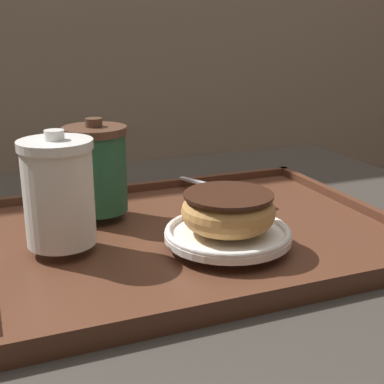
{
  "coord_description": "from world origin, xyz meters",
  "views": [
    {
      "loc": [
        -0.25,
        -0.62,
        1.02
      ],
      "look_at": [
        -0.02,
        -0.03,
        0.82
      ],
      "focal_mm": 50.0,
      "sensor_mm": 36.0,
      "label": 1
    }
  ],
  "objects": [
    {
      "name": "coffee_cup_rear",
      "position": [
        -0.12,
        0.06,
        0.83
      ],
      "size": [
        0.08,
        0.08,
        0.12
      ],
      "color": "#235638",
      "rests_on": "serving_tray"
    },
    {
      "name": "spoon",
      "position": [
        0.09,
        0.05,
        0.78
      ],
      "size": [
        0.09,
        0.16,
        0.01
      ],
      "rotation": [
        0.0,
        0.0,
        5.17
      ],
      "color": "silver",
      "rests_on": "serving_tray"
    },
    {
      "name": "serving_tray",
      "position": [
        -0.02,
        -0.03,
        0.76
      ],
      "size": [
        0.51,
        0.4,
        0.02
      ],
      "color": "#512D1E",
      "rests_on": "cafe_table"
    },
    {
      "name": "cafe_table",
      "position": [
        0.0,
        0.0,
        0.57
      ],
      "size": [
        0.9,
        0.79,
        0.75
      ],
      "color": "#38332D",
      "rests_on": "ground_plane"
    },
    {
      "name": "plate_with_chocolate_donut",
      "position": [
        -0.0,
        -0.1,
        0.78
      ],
      "size": [
        0.15,
        0.15,
        0.01
      ],
      "color": "white",
      "rests_on": "serving_tray"
    },
    {
      "name": "coffee_cup_front",
      "position": [
        -0.18,
        -0.04,
        0.84
      ],
      "size": [
        0.08,
        0.08,
        0.13
      ],
      "color": "white",
      "rests_on": "serving_tray"
    },
    {
      "name": "donut_chocolate_glazed",
      "position": [
        -0.0,
        -0.1,
        0.81
      ],
      "size": [
        0.11,
        0.11,
        0.04
      ],
      "color": "tan",
      "rests_on": "plate_with_chocolate_donut"
    }
  ]
}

